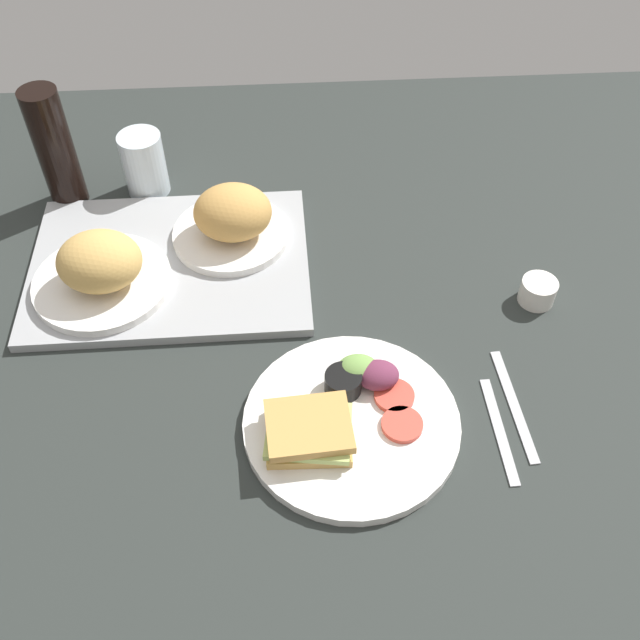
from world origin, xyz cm
name	(u,v)px	position (x,y,z in cm)	size (l,w,h in cm)	color
ground_plane	(308,360)	(0.00, 0.00, -1.50)	(190.00, 150.00, 3.00)	#282D2B
serving_tray	(170,264)	(-21.55, 19.57, 0.80)	(45.00, 33.00, 1.60)	#9EA0A3
bread_plate_near	(100,269)	(-31.05, 14.18, 5.65)	(21.61, 21.61, 10.17)	white
bread_plate_far	(232,219)	(-11.04, 24.28, 5.82)	(19.41, 19.41, 10.08)	white
plate_with_salad	(346,417)	(4.59, -12.64, 1.67)	(29.49, 29.49, 5.40)	white
drinking_glass	(144,164)	(-26.85, 40.23, 5.75)	(7.58, 7.58, 11.50)	silver
soda_bottle	(55,149)	(-40.75, 38.37, 10.92)	(6.40, 6.40, 21.83)	black
espresso_cup	(538,291)	(36.40, 8.52, 2.00)	(5.60, 5.60, 4.00)	silver
fork	(499,430)	(25.24, -15.05, 0.25)	(17.00, 1.40, 0.50)	#B7B7BC
knife	(514,404)	(28.24, -11.05, 0.25)	(19.00, 1.40, 0.50)	#B7B7BC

